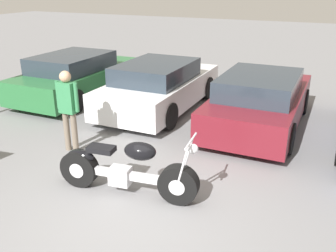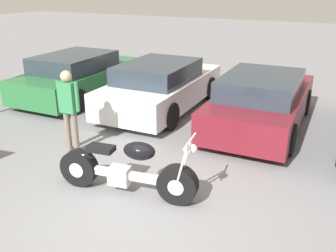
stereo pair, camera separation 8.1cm
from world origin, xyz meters
The scene contains 6 objects.
ground_plane centered at (0.00, 0.00, 0.00)m, with size 60.00×60.00×0.00m, color slate.
motorcycle centered at (-0.37, 0.57, 0.43)m, with size 2.39×0.66×1.10m.
parked_car_green centered at (-4.49, 4.75, 0.63)m, with size 1.92×4.35×1.30m.
parked_car_white centered at (-1.77, 4.73, 0.63)m, with size 1.92×4.35×1.30m.
parked_car_maroon centered at (0.95, 4.54, 0.63)m, with size 1.92×4.35×1.30m.
person_standing centered at (-2.23, 1.54, 0.99)m, with size 0.52×0.22×1.67m.
Camera 1 is at (2.48, -4.00, 3.27)m, focal length 40.00 mm.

